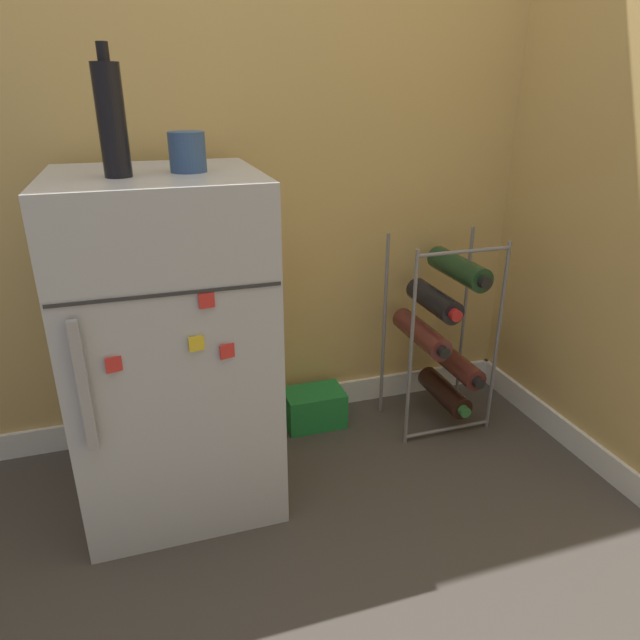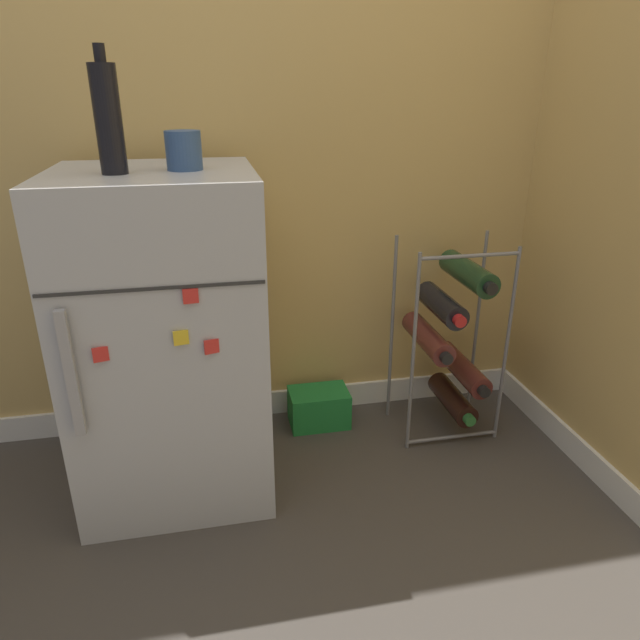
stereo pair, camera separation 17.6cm
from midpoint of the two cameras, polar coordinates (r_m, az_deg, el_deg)
name	(u,v)px [view 1 (the left image)]	position (r m, az deg, el deg)	size (l,w,h in m)	color
ground_plane	(297,529)	(1.69, -5.46, -20.19)	(14.00, 14.00, 0.00)	#423D38
wall_back	(233,50)	(1.89, -11.66, 24.91)	(6.98, 0.07, 2.50)	tan
mini_fridge	(171,346)	(1.66, -17.67, -2.52)	(0.52, 0.54, 0.94)	#B7BABF
wine_rack	(443,332)	(2.01, 9.76, -1.22)	(0.34, 0.33, 0.69)	slate
soda_box	(314,408)	(2.08, -3.03, -8.80)	(0.21, 0.14, 0.13)	#1E7F38
fridge_top_cup	(187,152)	(1.51, -16.53, 15.79)	(0.09, 0.09, 0.10)	#335184
fridge_top_bottle	(112,120)	(1.47, -23.56, 17.89)	(0.06, 0.06, 0.29)	black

